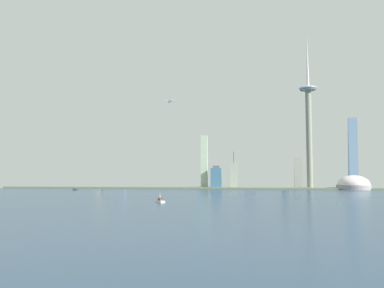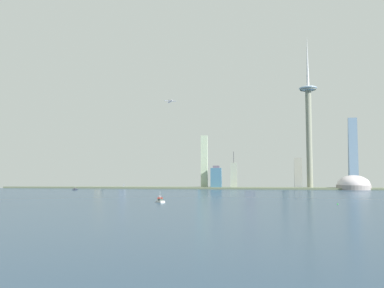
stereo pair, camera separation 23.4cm
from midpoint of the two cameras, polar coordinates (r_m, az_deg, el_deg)
ground_plane at (r=459.92m, az=-5.71°, el=-9.11°), size 6000.00×6000.00×0.00m
waterfront_pier at (r=964.48m, az=1.16°, el=-6.42°), size 1005.57×52.94×3.97m
observation_tower at (r=994.10m, az=16.65°, el=3.78°), size 42.89×42.89×379.33m
stadium_dome at (r=988.68m, az=22.50°, el=-5.59°), size 76.58×76.58×44.79m
skyscraper_0 at (r=1074.09m, az=13.39°, el=-2.63°), size 15.25×13.78×133.32m
skyscraper_1 at (r=1082.88m, az=22.33°, el=-1.22°), size 22.17×25.12×206.93m
skyscraper_2 at (r=993.79m, az=1.80°, el=-2.62°), size 16.62×15.73×133.51m
skyscraper_3 at (r=1042.06m, az=15.18°, el=-4.03°), size 19.29×17.64×82.77m
skyscraper_4 at (r=1067.11m, az=8.43°, el=-2.46°), size 27.78×15.38×142.03m
skyscraper_5 at (r=1037.32m, az=1.35°, el=-1.79°), size 17.13×13.65×165.89m
skyscraper_6 at (r=1028.24m, az=-10.11°, el=-3.92°), size 14.11×13.69×86.67m
skyscraper_7 at (r=1077.08m, az=-13.47°, el=-4.16°), size 14.90×27.45×75.97m
skyscraper_8 at (r=990.02m, az=6.11°, el=-4.59°), size 16.69×20.79×92.42m
skyscraper_9 at (r=970.04m, az=3.55°, el=-4.95°), size 26.62×26.73×56.60m
boat_0 at (r=526.55m, az=-4.65°, el=-8.30°), size 15.04×18.13×8.92m
boat_1 at (r=927.82m, az=-16.70°, el=-6.37°), size 5.99×17.41×11.16m
boat_2 at (r=598.62m, az=-4.69°, el=-7.80°), size 7.56×2.94×10.54m
channel_buoy_0 at (r=520.16m, az=20.49°, el=-8.17°), size 1.70×1.70×2.22m
airplane at (r=928.73m, az=-3.20°, el=6.24°), size 27.43×29.99×7.79m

